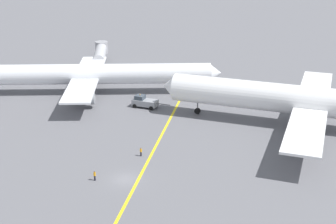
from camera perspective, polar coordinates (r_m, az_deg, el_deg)
The scene contains 8 objects.
ground_plane at distance 78.00m, azimuth -4.99°, elevation -7.89°, with size 600.00×600.00×0.00m, color slate.
taxiway_stripe at distance 86.25m, azimuth -1.90°, elevation -4.89°, with size 0.50×120.00×0.01m, color yellow.
airliner_at_gate_left at distance 117.70m, azimuth -8.58°, elevation 4.38°, with size 59.47×38.60×15.54m.
airliner_being_pushed at distance 99.47m, azimuth 15.29°, elevation 1.31°, with size 56.92×48.80×17.01m.
pushback_tug at distance 108.08m, azimuth -2.78°, elevation 1.21°, with size 8.82×3.89×2.97m.
ground_crew_marshaller_foreground at distance 85.10m, azimuth -3.20°, elevation -4.68°, with size 0.36×0.36×1.57m.
ground_crew_ramp_agent_by_cones at distance 77.92m, azimuth -8.60°, elevation -7.39°, with size 0.36×0.36×1.63m.
jet_bridge at distance 142.85m, azimuth -7.93°, elevation 6.96°, with size 7.12×18.16×5.66m.
Camera 1 is at (16.75, -66.53, 37.12)m, focal length 51.95 mm.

